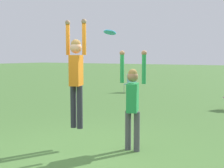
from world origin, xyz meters
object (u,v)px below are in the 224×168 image
at_px(person_defending, 133,99).
at_px(frisbee, 110,32).
at_px(person_jumping, 76,71).
at_px(camping_chair_2, 131,82).

bearing_deg(person_defending, frisbee, -92.35).
xyz_separation_m(person_jumping, person_defending, (1.07, 0.42, -0.54)).
height_order(person_jumping, camping_chair_2, person_jumping).
bearing_deg(frisbee, person_defending, 19.18).
bearing_deg(person_jumping, person_defending, -90.00).
distance_m(person_defending, frisbee, 1.38).
height_order(person_jumping, person_defending, person_jumping).
height_order(frisbee, camping_chair_2, frisbee).
xyz_separation_m(person_defending, frisbee, (-0.43, -0.15, 1.30)).
relative_size(person_jumping, person_defending, 1.10).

